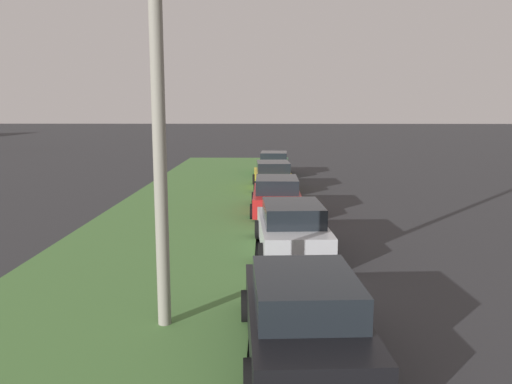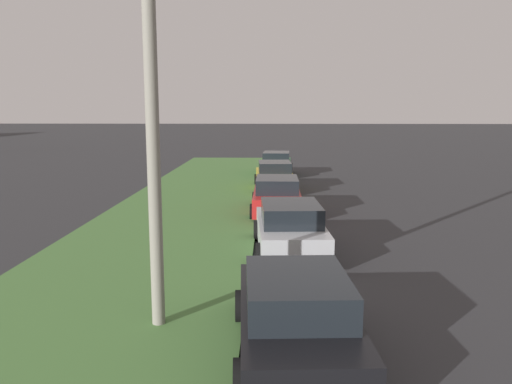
{
  "view_description": "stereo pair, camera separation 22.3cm",
  "coord_description": "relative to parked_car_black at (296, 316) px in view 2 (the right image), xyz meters",
  "views": [
    {
      "loc": [
        -1.99,
        4.48,
        4.06
      ],
      "look_at": [
        16.67,
        4.84,
        1.02
      ],
      "focal_mm": 35.45,
      "sensor_mm": 36.0,
      "label": 1
    },
    {
      "loc": [
        -1.98,
        4.26,
        4.06
      ],
      "look_at": [
        16.67,
        4.84,
        1.02
      ],
      "focal_mm": 35.45,
      "sensor_mm": 36.0,
      "label": 2
    }
  ],
  "objects": [
    {
      "name": "grass_median",
      "position": [
        4.12,
        3.92,
        -0.66
      ],
      "size": [
        60.0,
        6.0,
        0.12
      ],
      "primitive_type": "cube",
      "color": "#477238",
      "rests_on": "ground"
    },
    {
      "name": "parked_car_black",
      "position": [
        0.0,
        0.0,
        0.0
      ],
      "size": [
        4.4,
        2.22,
        1.47
      ],
      "rotation": [
        0.0,
        0.0,
        0.06
      ],
      "color": "black",
      "rests_on": "ground"
    },
    {
      "name": "parked_car_silver",
      "position": [
        6.23,
        -0.13,
        0.0
      ],
      "size": [
        4.39,
        2.2,
        1.47
      ],
      "rotation": [
        0.0,
        0.0,
        0.06
      ],
      "color": "#B2B5BA",
      "rests_on": "ground"
    },
    {
      "name": "parked_car_red",
      "position": [
        11.7,
        0.2,
        0.0
      ],
      "size": [
        4.31,
        2.03,
        1.47
      ],
      "rotation": [
        0.0,
        0.0,
        0.0
      ],
      "color": "red",
      "rests_on": "ground"
    },
    {
      "name": "streetlight",
      "position": [
        1.08,
        2.16,
        3.67
      ],
      "size": [
        0.89,
        2.84,
        7.5
      ],
      "color": "gray",
      "rests_on": "ground"
    },
    {
      "name": "parked_car_green",
      "position": [
        23.78,
        0.11,
        0.0
      ],
      "size": [
        4.38,
        2.17,
        1.47
      ],
      "rotation": [
        0.0,
        0.0,
        -0.04
      ],
      "color": "#1E6B38",
      "rests_on": "ground"
    },
    {
      "name": "parked_car_yellow",
      "position": [
        17.76,
        0.26,
        0.0
      ],
      "size": [
        4.38,
        2.17,
        1.47
      ],
      "rotation": [
        0.0,
        0.0,
        0.04
      ],
      "color": "gold",
      "rests_on": "ground"
    }
  ]
}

